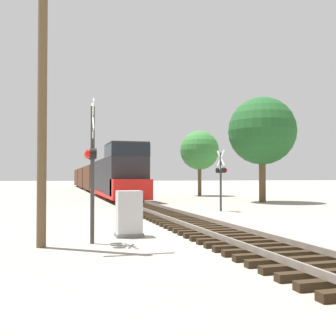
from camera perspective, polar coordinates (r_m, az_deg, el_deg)
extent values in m
plane|color=gray|center=(13.85, 6.32, -9.33)|extent=(400.00, 400.00, 0.00)
cube|color=black|center=(8.91, 20.76, -13.22)|extent=(2.60, 0.22, 0.16)
cube|color=black|center=(9.39, 18.51, -12.62)|extent=(2.60, 0.22, 0.16)
cube|color=black|center=(9.88, 16.50, -12.07)|extent=(2.60, 0.22, 0.16)
cube|color=black|center=(10.38, 14.69, -11.55)|extent=(2.60, 0.22, 0.16)
cube|color=black|center=(10.89, 13.05, -11.07)|extent=(2.60, 0.22, 0.16)
cube|color=black|center=(11.42, 11.56, -10.63)|extent=(2.60, 0.22, 0.16)
cube|color=black|center=(11.94, 10.21, -10.22)|extent=(2.60, 0.22, 0.16)
cube|color=black|center=(12.48, 8.97, -9.84)|extent=(2.60, 0.22, 0.16)
cube|color=black|center=(13.02, 7.85, -9.49)|extent=(2.60, 0.22, 0.16)
cube|color=black|center=(13.57, 6.81, -9.16)|extent=(2.60, 0.22, 0.16)
cube|color=black|center=(14.12, 5.86, -8.86)|extent=(2.60, 0.22, 0.16)
cube|color=black|center=(14.67, 4.97, -8.57)|extent=(2.60, 0.22, 0.16)
cube|color=black|center=(15.23, 4.16, -8.31)|extent=(2.60, 0.22, 0.16)
cube|color=black|center=(15.79, 3.40, -8.06)|extent=(2.60, 0.22, 0.16)
cube|color=black|center=(16.35, 2.70, -7.83)|extent=(2.60, 0.22, 0.16)
cube|color=black|center=(16.92, 2.04, -7.61)|extent=(2.60, 0.22, 0.16)
cube|color=black|center=(17.49, 1.43, -7.41)|extent=(2.60, 0.22, 0.16)
cube|color=black|center=(18.06, 0.86, -7.22)|extent=(2.60, 0.22, 0.16)
cube|color=black|center=(18.63, 0.32, -7.04)|extent=(2.60, 0.22, 0.16)
cube|color=black|center=(19.20, -0.19, -6.87)|extent=(2.60, 0.22, 0.16)
cube|color=black|center=(19.78, -0.66, -6.71)|extent=(2.60, 0.22, 0.16)
cube|color=black|center=(20.36, -1.11, -6.55)|extent=(2.60, 0.22, 0.16)
cube|color=black|center=(20.93, -1.54, -6.41)|extent=(2.60, 0.22, 0.16)
cube|color=black|center=(21.51, -1.94, -6.27)|extent=(2.60, 0.22, 0.16)
cube|color=black|center=(22.09, -2.32, -6.14)|extent=(2.60, 0.22, 0.16)
cube|color=black|center=(22.68, -2.68, -6.02)|extent=(2.60, 0.22, 0.16)
cube|color=black|center=(23.26, -3.02, -5.90)|extent=(2.60, 0.22, 0.16)
cube|color=black|center=(23.84, -3.34, -5.79)|extent=(2.60, 0.22, 0.16)
cube|color=black|center=(24.43, -3.65, -5.68)|extent=(2.60, 0.22, 0.16)
cube|color=black|center=(25.01, -3.95, -5.58)|extent=(2.60, 0.22, 0.16)
cube|color=black|center=(25.60, -4.23, -5.48)|extent=(2.60, 0.22, 0.16)
cube|color=black|center=(26.18, -4.50, -5.39)|extent=(2.60, 0.22, 0.16)
cube|color=black|center=(26.77, -4.75, -5.30)|extent=(2.60, 0.22, 0.16)
cube|color=black|center=(27.36, -5.00, -5.21)|extent=(2.60, 0.22, 0.16)
cube|color=black|center=(27.94, -5.23, -5.13)|extent=(2.60, 0.22, 0.16)
cube|color=black|center=(28.53, -5.46, -5.05)|extent=(2.60, 0.22, 0.16)
cube|color=black|center=(29.12, -5.67, -4.98)|extent=(2.60, 0.22, 0.16)
cube|color=black|center=(29.71, -5.88, -4.91)|extent=(2.60, 0.22, 0.16)
cube|color=black|center=(30.30, -6.08, -4.84)|extent=(2.60, 0.22, 0.16)
cube|color=black|center=(30.89, -6.27, -4.77)|extent=(2.60, 0.22, 0.16)
cube|color=black|center=(31.48, -6.46, -4.70)|extent=(2.60, 0.22, 0.16)
cube|color=black|center=(32.07, -6.64, -4.64)|extent=(2.60, 0.22, 0.16)
cube|color=black|center=(32.66, -6.81, -4.58)|extent=(2.60, 0.22, 0.16)
cube|color=slate|center=(13.57, 3.48, -8.51)|extent=(0.07, 160.00, 0.15)
cube|color=slate|center=(14.11, 9.05, -8.22)|extent=(0.07, 160.00, 0.15)
cube|color=#232326|center=(39.70, -8.45, -1.29)|extent=(2.39, 13.47, 3.29)
cube|color=#232326|center=(30.38, -6.11, -0.41)|extent=(2.82, 4.23, 4.22)
cube|color=black|center=(30.44, -6.11, 2.40)|extent=(2.84, 4.28, 0.93)
cube|color=red|center=(28.31, -5.39, -3.12)|extent=(2.82, 1.92, 1.48)
cube|color=red|center=(36.87, -7.87, -3.66)|extent=(2.87, 18.86, 0.24)
cube|color=black|center=(30.69, -6.22, -4.01)|extent=(1.58, 2.20, 1.00)
cube|color=black|center=(43.06, -9.04, -3.23)|extent=(1.58, 2.20, 1.00)
cube|color=#4C2819|center=(53.93, -10.44, -1.38)|extent=(2.67, 12.39, 3.14)
cube|color=black|center=(49.95, -10.00, -3.02)|extent=(1.58, 2.20, 0.90)
cube|color=black|center=(57.96, -10.83, -2.79)|extent=(1.58, 2.20, 0.90)
cube|color=#4C2819|center=(67.66, -11.57, -1.36)|extent=(2.67, 12.39, 3.14)
cube|color=black|center=(63.67, -11.29, -2.65)|extent=(1.58, 2.20, 0.90)
cube|color=black|center=(71.69, -11.82, -2.50)|extent=(1.58, 2.20, 0.90)
cube|color=#4C2819|center=(81.41, -12.31, -1.35)|extent=(2.67, 12.39, 3.14)
cube|color=black|center=(77.41, -12.13, -2.41)|extent=(1.58, 2.20, 0.90)
cube|color=black|center=(85.44, -12.49, -2.31)|extent=(1.58, 2.20, 0.90)
cylinder|color=#333333|center=(11.64, -10.91, -0.95)|extent=(0.12, 0.12, 4.00)
cube|color=white|center=(11.77, -10.87, 7.36)|extent=(0.06, 0.93, 0.93)
cube|color=white|center=(11.77, -10.87, 7.36)|extent=(0.06, 0.93, 0.93)
cube|color=black|center=(11.66, -10.90, 1.99)|extent=(0.09, 0.86, 0.06)
cylinder|color=black|center=(12.01, -10.99, 1.89)|extent=(0.19, 0.30, 0.30)
sphere|color=red|center=(12.00, -11.47, 1.90)|extent=(0.26, 0.26, 0.26)
cylinder|color=black|center=(11.66, -10.90, 1.99)|extent=(0.19, 0.30, 0.30)
sphere|color=red|center=(11.65, -11.39, 1.99)|extent=(0.26, 0.26, 0.26)
cylinder|color=black|center=(11.31, -10.80, 2.09)|extent=(0.19, 0.30, 0.30)
sphere|color=red|center=(11.30, -11.30, 2.10)|extent=(0.26, 0.26, 0.26)
cube|color=white|center=(11.70, -10.88, 4.70)|extent=(0.04, 0.32, 0.20)
cylinder|color=#333333|center=(22.45, 7.66, -2.02)|extent=(0.12, 0.12, 3.32)
cube|color=white|center=(22.48, 7.65, 1.45)|extent=(0.07, 0.93, 0.93)
cube|color=white|center=(22.48, 7.65, 1.45)|extent=(0.07, 0.93, 0.93)
cube|color=black|center=(22.46, 7.66, -0.34)|extent=(0.10, 0.86, 0.06)
cylinder|color=black|center=(22.14, 8.06, -0.32)|extent=(0.19, 0.31, 0.30)
sphere|color=red|center=(22.19, 8.29, -0.32)|extent=(0.26, 0.26, 0.26)
cylinder|color=black|center=(22.77, 7.27, -0.35)|extent=(0.19, 0.31, 0.30)
sphere|color=red|center=(22.81, 7.50, -0.35)|extent=(0.26, 0.26, 0.26)
cube|color=white|center=(22.46, 7.66, 0.05)|extent=(0.04, 0.32, 0.20)
cube|color=slate|center=(12.96, -5.69, -9.62)|extent=(0.87, 0.67, 0.12)
cube|color=#BCBCBF|center=(12.88, -5.68, -6.34)|extent=(0.79, 0.61, 1.37)
cylinder|color=brown|center=(11.69, -17.76, 12.37)|extent=(0.26, 0.26, 9.37)
cylinder|color=brown|center=(31.11, 13.53, -1.23)|extent=(0.51, 0.51, 3.94)
sphere|color=#1E5123|center=(31.32, 13.49, 5.25)|extent=(5.22, 5.22, 5.22)
cylinder|color=brown|center=(40.95, 4.61, -1.58)|extent=(0.38, 0.38, 3.52)
sphere|color=#337533|center=(41.04, 4.60, 2.57)|extent=(4.05, 4.05, 4.05)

